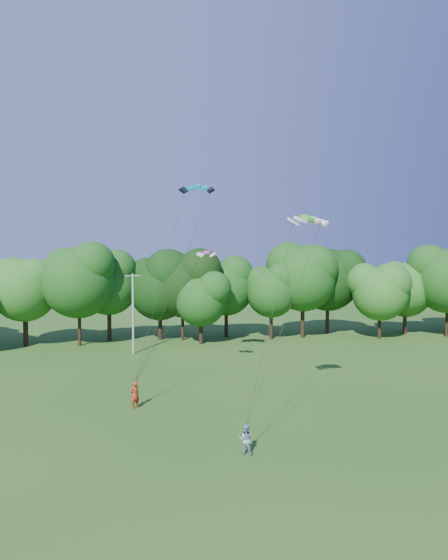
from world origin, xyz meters
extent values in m
plane|color=#214B14|center=(0.00, 0.00, 0.00)|extent=(160.00, 160.00, 0.00)
cylinder|color=#AAA9A1|center=(-4.67, 30.58, 4.36)|extent=(0.22, 0.22, 8.71)
cube|color=#AAA9A1|center=(-4.67, 30.58, 8.49)|extent=(1.67, 0.65, 0.08)
imported|color=#B32E17|center=(-4.47, 12.62, 0.93)|extent=(0.81, 0.73, 1.86)
imported|color=#89A4BE|center=(1.27, 4.27, 0.78)|extent=(0.94, 0.85, 1.57)
cube|color=#058896|center=(0.87, 19.61, 16.48)|extent=(3.04, 1.81, 0.61)
cube|color=#3AD720|center=(6.34, 8.61, 12.89)|extent=(2.54, 1.35, 0.49)
cube|color=#EC419A|center=(1.53, 18.76, 10.84)|extent=(1.73, 1.22, 0.29)
cylinder|color=#322513|center=(1.46, 37.55, 2.21)|extent=(0.45, 0.45, 4.43)
ellipsoid|color=black|center=(1.46, 37.55, 8.05)|extent=(8.85, 8.85, 9.66)
cylinder|color=#312513|center=(32.25, 36.51, 1.89)|extent=(0.43, 0.43, 3.78)
ellipsoid|color=#294F18|center=(32.25, 36.51, 6.87)|extent=(7.56, 7.56, 8.24)
camera|label=1|loc=(-4.32, -17.54, 10.20)|focal=28.00mm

